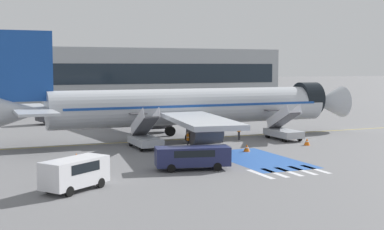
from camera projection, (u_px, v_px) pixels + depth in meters
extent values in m
plane|color=slate|center=(187.00, 139.00, 57.58)|extent=(600.00, 600.00, 0.00)
cube|color=gold|center=(194.00, 139.00, 57.72)|extent=(74.81, 0.43, 0.01)
cube|color=#2856A8|center=(258.00, 159.00, 44.88)|extent=(5.41, 10.93, 0.01)
cube|color=silver|center=(260.00, 174.00, 38.63)|extent=(0.44, 3.60, 0.01)
cube|color=silver|center=(275.00, 173.00, 39.09)|extent=(0.44, 3.60, 0.01)
cube|color=silver|center=(288.00, 172.00, 39.55)|extent=(0.44, 3.60, 0.01)
cube|color=silver|center=(302.00, 170.00, 40.02)|extent=(0.44, 3.60, 0.01)
cube|color=silver|center=(315.00, 169.00, 40.48)|extent=(0.44, 3.60, 0.01)
cylinder|color=#B7BCC4|center=(194.00, 106.00, 57.41)|extent=(30.82, 3.94, 3.84)
cone|color=#B7BCC4|center=(327.00, 102.00, 64.20)|extent=(4.24, 3.78, 3.77)
cone|color=#B7BCC4|center=(15.00, 112.00, 50.32)|extent=(5.78, 3.71, 3.69)
cylinder|color=black|center=(307.00, 99.00, 63.04)|extent=(2.32, 3.89, 3.88)
cube|color=#19479E|center=(194.00, 105.00, 57.39)|extent=(28.36, 4.01, 0.24)
cube|color=#B7BCC4|center=(144.00, 107.00, 63.57)|extent=(6.71, 15.61, 0.44)
cylinder|color=#38383D|center=(158.00, 119.00, 63.13)|extent=(2.98, 2.29, 2.28)
cube|color=#B7BCC4|center=(197.00, 119.00, 49.00)|extent=(6.63, 15.60, 0.44)
cylinder|color=#38383D|center=(205.00, 132.00, 50.73)|extent=(2.98, 2.29, 2.28)
cube|color=#19479E|center=(23.00, 66.00, 50.27)|extent=(5.38, 0.38, 6.70)
cube|color=#B7BCC4|center=(27.00, 107.00, 54.21)|extent=(3.48, 6.16, 0.24)
cube|color=#B7BCC4|center=(36.00, 112.00, 47.51)|extent=(3.48, 6.16, 0.24)
cylinder|color=#38383D|center=(279.00, 119.00, 61.74)|extent=(0.20, 0.20, 2.69)
cylinder|color=black|center=(279.00, 130.00, 61.87)|extent=(0.84, 0.28, 0.84)
cylinder|color=#38383D|center=(170.00, 121.00, 59.73)|extent=(0.24, 0.24, 2.37)
cylinder|color=black|center=(170.00, 131.00, 59.84)|extent=(1.10, 0.60, 1.10)
cylinder|color=#38383D|center=(191.00, 126.00, 54.19)|extent=(0.24, 0.24, 2.37)
cylinder|color=black|center=(191.00, 138.00, 54.29)|extent=(1.10, 0.60, 1.10)
cube|color=#ADB2BA|center=(283.00, 133.00, 56.80)|extent=(2.21, 4.81, 0.70)
cylinder|color=black|center=(268.00, 135.00, 58.01)|extent=(0.22, 0.70, 0.70)
cylinder|color=black|center=(282.00, 134.00, 58.73)|extent=(0.22, 0.70, 0.70)
cylinder|color=black|center=(284.00, 139.00, 54.92)|extent=(0.22, 0.70, 0.70)
cylinder|color=black|center=(300.00, 138.00, 55.65)|extent=(0.22, 0.70, 0.70)
cube|color=#4C4C51|center=(284.00, 121.00, 56.68)|extent=(1.44, 4.15, 2.07)
cube|color=#4C4C51|center=(272.00, 110.00, 58.68)|extent=(1.65, 1.10, 0.12)
cube|color=silver|center=(277.00, 117.00, 56.34)|extent=(0.07, 4.49, 2.79)
cube|color=silver|center=(290.00, 116.00, 56.93)|extent=(0.07, 4.49, 2.79)
cube|color=#ADB2BA|center=(145.00, 141.00, 50.83)|extent=(2.21, 4.81, 0.70)
cylinder|color=black|center=(131.00, 143.00, 52.04)|extent=(0.22, 0.70, 0.70)
cylinder|color=black|center=(149.00, 142.00, 52.76)|extent=(0.22, 0.70, 0.70)
cylinder|color=black|center=(141.00, 148.00, 48.95)|extent=(0.22, 0.70, 0.70)
cylinder|color=black|center=(160.00, 146.00, 49.68)|extent=(0.22, 0.70, 0.70)
cube|color=#4C4C51|center=(145.00, 126.00, 50.70)|extent=(1.44, 4.16, 2.22)
cube|color=#4C4C51|center=(138.00, 114.00, 52.70)|extent=(1.65, 1.10, 0.12)
cube|color=silver|center=(137.00, 122.00, 50.36)|extent=(0.07, 4.51, 2.93)
cube|color=silver|center=(153.00, 121.00, 50.96)|extent=(0.07, 4.51, 2.93)
cube|color=#38383D|center=(69.00, 117.00, 73.54)|extent=(8.99, 3.86, 0.60)
cube|color=silver|center=(98.00, 112.00, 75.73)|extent=(2.29, 2.65, 1.60)
cube|color=black|center=(104.00, 110.00, 76.21)|extent=(0.36, 1.98, 0.70)
cylinder|color=#B7BCC4|center=(66.00, 106.00, 73.20)|extent=(6.32, 3.43, 2.50)
cylinder|color=gold|center=(66.00, 106.00, 73.20)|extent=(0.75, 2.57, 2.55)
cylinder|color=black|center=(92.00, 117.00, 76.61)|extent=(0.99, 0.43, 0.96)
cylinder|color=black|center=(99.00, 119.00, 74.60)|extent=(0.99, 0.43, 0.96)
cylinder|color=black|center=(63.00, 119.00, 74.32)|extent=(0.99, 0.43, 0.96)
cylinder|color=black|center=(69.00, 120.00, 72.31)|extent=(0.99, 0.43, 0.96)
cylinder|color=black|center=(46.00, 120.00, 73.04)|extent=(0.99, 0.43, 0.96)
cylinder|color=black|center=(51.00, 121.00, 71.04)|extent=(0.99, 0.43, 0.96)
cube|color=#1E234C|center=(193.00, 156.00, 40.21)|extent=(5.85, 3.01, 1.42)
cube|color=black|center=(193.00, 152.00, 40.18)|extent=(3.40, 2.48, 0.51)
cylinder|color=black|center=(213.00, 163.00, 41.39)|extent=(0.67, 0.34, 0.64)
cylinder|color=black|center=(217.00, 167.00, 39.75)|extent=(0.67, 0.34, 0.64)
cylinder|color=black|center=(168.00, 164.00, 40.80)|extent=(0.67, 0.34, 0.64)
cylinder|color=black|center=(171.00, 168.00, 39.15)|extent=(0.67, 0.34, 0.64)
cube|color=silver|center=(75.00, 172.00, 33.46)|extent=(4.76, 4.14, 1.70)
cube|color=black|center=(75.00, 166.00, 33.42)|extent=(3.12, 2.99, 0.61)
cylinder|color=black|center=(69.00, 191.00, 31.90)|extent=(0.64, 0.53, 0.64)
cylinder|color=black|center=(49.00, 188.00, 32.81)|extent=(0.64, 0.53, 0.64)
cylinder|color=black|center=(101.00, 183.00, 34.26)|extent=(0.64, 0.53, 0.64)
cylinder|color=black|center=(81.00, 180.00, 35.17)|extent=(0.64, 0.53, 0.64)
cylinder|color=#2D2D33|center=(239.00, 136.00, 56.74)|extent=(0.14, 0.14, 0.88)
cylinder|color=#2D2D33|center=(239.00, 136.00, 56.60)|extent=(0.14, 0.14, 0.88)
cube|color=orange|center=(239.00, 128.00, 56.60)|extent=(0.47, 0.41, 0.70)
cube|color=silver|center=(239.00, 128.00, 56.60)|extent=(0.49, 0.42, 0.06)
sphere|color=brown|center=(239.00, 124.00, 56.56)|extent=(0.24, 0.24, 0.24)
cylinder|color=black|center=(222.00, 139.00, 54.72)|extent=(0.14, 0.14, 0.78)
cylinder|color=black|center=(221.00, 139.00, 54.74)|extent=(0.14, 0.14, 0.78)
cube|color=yellow|center=(222.00, 132.00, 54.67)|extent=(0.47, 0.40, 0.62)
cube|color=silver|center=(222.00, 132.00, 54.67)|extent=(0.49, 0.41, 0.06)
sphere|color=tan|center=(222.00, 128.00, 54.63)|extent=(0.21, 0.21, 0.21)
cylinder|color=#2D2D33|center=(188.00, 144.00, 50.68)|extent=(0.14, 0.14, 0.80)
cylinder|color=#2D2D33|center=(188.00, 145.00, 50.52)|extent=(0.14, 0.14, 0.80)
cube|color=orange|center=(188.00, 137.00, 50.54)|extent=(0.34, 0.47, 0.63)
cube|color=silver|center=(188.00, 137.00, 50.54)|extent=(0.35, 0.48, 0.06)
sphere|color=beige|center=(188.00, 133.00, 50.50)|extent=(0.22, 0.22, 0.22)
cone|color=orange|center=(247.00, 148.00, 48.89)|extent=(0.61, 0.61, 0.67)
cylinder|color=white|center=(247.00, 148.00, 48.89)|extent=(0.33, 0.33, 0.08)
cone|color=orange|center=(307.00, 142.00, 52.81)|extent=(0.62, 0.62, 0.69)
cylinder|color=white|center=(307.00, 141.00, 52.80)|extent=(0.34, 0.34, 0.08)
cone|color=orange|center=(76.00, 157.00, 44.21)|extent=(0.56, 0.56, 0.62)
cylinder|color=white|center=(76.00, 156.00, 44.21)|extent=(0.31, 0.31, 0.07)
cube|color=#9EA3A8|center=(91.00, 76.00, 108.64)|extent=(81.38, 12.00, 11.49)
cube|color=#19232D|center=(97.00, 74.00, 103.03)|extent=(78.12, 0.10, 4.02)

